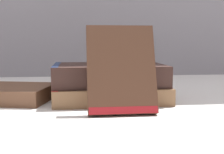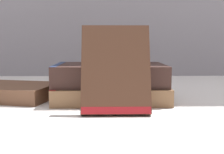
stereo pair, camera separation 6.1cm
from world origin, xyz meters
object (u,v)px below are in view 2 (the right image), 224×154
at_px(book_flat_top, 107,74).
at_px(pocket_watch, 133,63).
at_px(book_side_left, 0,91).
at_px(book_flat_bottom, 108,92).
at_px(book_leaning_front, 116,72).

relative_size(book_flat_top, pocket_watch, 4.26).
distance_m(book_flat_top, book_side_left, 0.24).
bearing_deg(book_side_left, book_flat_bottom, 6.78).
bearing_deg(book_flat_top, pocket_watch, -4.57).
distance_m(book_flat_bottom, book_leaning_front, 0.13).
xyz_separation_m(book_flat_top, pocket_watch, (0.05, -0.00, 0.02)).
bearing_deg(book_leaning_front, pocket_watch, 71.70).
height_order(book_flat_bottom, pocket_watch, pocket_watch).
bearing_deg(book_flat_bottom, book_flat_top, 114.71).
height_order(book_leaning_front, pocket_watch, book_leaning_front).
bearing_deg(pocket_watch, book_leaning_front, -108.30).
height_order(book_flat_top, book_side_left, book_flat_top).
distance_m(book_flat_bottom, book_side_left, 0.24).
distance_m(book_leaning_front, pocket_watch, 0.13).
bearing_deg(book_flat_bottom, pocket_watch, -1.23).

